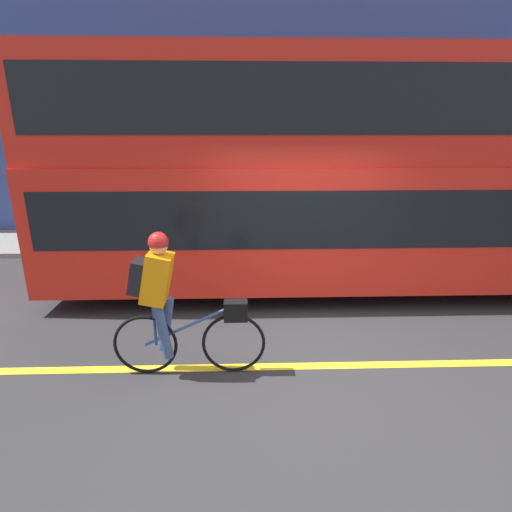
# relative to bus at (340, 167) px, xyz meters

# --- Properties ---
(ground_plane) EXTENTS (80.00, 80.00, 0.00)m
(ground_plane) POSITION_rel_bus_xyz_m (-0.81, -2.86, -2.09)
(ground_plane) COLOR #2D2D30
(road_center_line) EXTENTS (50.00, 0.14, 0.01)m
(road_center_line) POSITION_rel_bus_xyz_m (-0.81, -2.71, -2.09)
(road_center_line) COLOR yellow
(road_center_line) RESTS_ON ground_plane
(sidewalk_curb) EXTENTS (60.00, 2.26, 0.10)m
(sidewalk_curb) POSITION_rel_bus_xyz_m (-0.81, 2.86, -2.04)
(sidewalk_curb) COLOR gray
(sidewalk_curb) RESTS_ON ground_plane
(building_facade) EXTENTS (60.00, 0.30, 7.21)m
(building_facade) POSITION_rel_bus_xyz_m (-0.81, 4.14, 1.51)
(building_facade) COLOR #33478C
(building_facade) RESTS_ON ground_plane
(bus) EXTENTS (9.61, 2.60, 3.79)m
(bus) POSITION_rel_bus_xyz_m (0.00, 0.00, 0.00)
(bus) COLOR black
(bus) RESTS_ON ground_plane
(cyclist_on_bike) EXTENTS (1.71, 0.32, 1.67)m
(cyclist_on_bike) POSITION_rel_bus_xyz_m (-2.43, -2.78, -1.20)
(cyclist_on_bike) COLOR black
(cyclist_on_bike) RESTS_ON ground_plane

